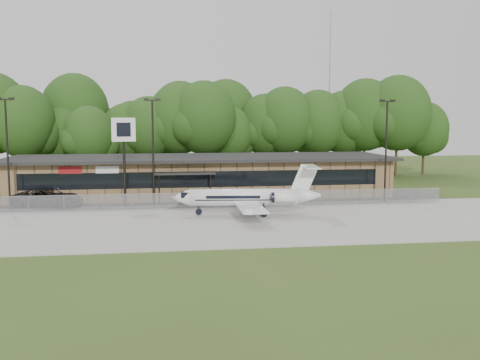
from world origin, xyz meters
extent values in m
plane|color=#374C1B|center=(0.00, 0.00, 0.00)|extent=(160.00, 160.00, 0.00)
cube|color=#9E9B93|center=(0.00, 8.00, 0.04)|extent=(64.00, 18.00, 0.08)
cube|color=#383835|center=(0.00, 19.50, 0.03)|extent=(50.00, 9.00, 0.06)
cube|color=olive|center=(0.00, 24.00, 2.00)|extent=(40.00, 10.00, 4.00)
cube|color=black|center=(0.00, 18.98, 2.30)|extent=(36.00, 0.08, 1.60)
cube|color=black|center=(0.00, 23.50, 4.15)|extent=(41.00, 11.50, 0.30)
cube|color=black|center=(-2.00, 18.40, 3.00)|extent=(6.00, 1.60, 0.20)
cube|color=maroon|center=(-13.00, 18.95, 3.40)|extent=(2.20, 0.06, 0.70)
cube|color=silver|center=(-9.50, 18.95, 3.40)|extent=(2.20, 0.06, 0.70)
cube|color=gray|center=(0.00, 15.00, 0.75)|extent=(46.00, 0.03, 1.50)
cube|color=gray|center=(0.00, 15.00, 1.50)|extent=(46.00, 0.04, 0.04)
cylinder|color=gray|center=(22.00, 48.00, 12.50)|extent=(0.20, 0.20, 25.00)
cylinder|color=black|center=(-18.00, 16.50, 5.00)|extent=(0.18, 0.18, 10.00)
cube|color=black|center=(-18.00, 16.50, 10.05)|extent=(1.20, 0.12, 0.12)
cube|color=black|center=(-17.45, 16.50, 10.12)|extent=(0.45, 0.30, 0.22)
cylinder|color=black|center=(-5.00, 16.50, 5.00)|extent=(0.18, 0.18, 10.00)
cube|color=black|center=(-5.00, 16.50, 10.05)|extent=(1.20, 0.12, 0.12)
cube|color=black|center=(-5.55, 16.50, 10.12)|extent=(0.45, 0.30, 0.22)
cube|color=black|center=(-4.45, 16.50, 10.12)|extent=(0.45, 0.30, 0.22)
cylinder|color=black|center=(18.00, 16.50, 5.00)|extent=(0.18, 0.18, 10.00)
cube|color=black|center=(18.00, 16.50, 10.05)|extent=(1.20, 0.12, 0.12)
cube|color=black|center=(17.45, 16.50, 10.12)|extent=(0.45, 0.30, 0.22)
cube|color=black|center=(18.55, 16.50, 10.12)|extent=(0.45, 0.30, 0.22)
cylinder|color=white|center=(2.72, 10.61, 1.56)|extent=(9.30, 2.49, 1.47)
cone|color=white|center=(-2.76, 11.23, 1.56)|extent=(1.99, 1.67, 1.47)
cone|color=white|center=(8.29, 9.98, 1.70)|extent=(2.17, 1.69, 1.47)
cube|color=white|center=(2.84, 7.54, 1.15)|extent=(2.63, 5.71, 0.11)
cube|color=white|center=(3.52, 13.57, 1.15)|extent=(2.63, 5.71, 0.11)
cylinder|color=white|center=(5.88, 9.09, 1.70)|extent=(2.10, 1.05, 0.83)
cylinder|color=white|center=(6.14, 11.38, 1.70)|extent=(2.10, 1.05, 0.83)
cube|color=white|center=(7.84, 10.03, 3.03)|extent=(2.26, 0.38, 2.77)
cube|color=white|center=(8.38, 9.97, 4.18)|extent=(1.66, 4.34, 0.09)
cube|color=black|center=(-2.12, 11.15, 1.82)|extent=(1.04, 1.20, 0.46)
cube|color=black|center=(4.36, 10.42, 0.32)|extent=(0.98, 2.28, 0.64)
cylinder|color=black|center=(-1.12, 11.04, 0.32)|extent=(0.61, 0.61, 0.20)
imported|color=#2E2E30|center=(-14.93, 17.81, 0.91)|extent=(7.05, 4.48, 1.81)
cylinder|color=black|center=(-7.70, 16.80, 4.02)|extent=(0.29, 0.29, 8.03)
cube|color=silver|center=(-7.70, 16.80, 7.33)|extent=(2.21, 0.72, 2.21)
cube|color=black|center=(-7.68, 16.67, 7.33)|extent=(1.28, 0.32, 1.31)
camera|label=1|loc=(-4.07, -34.22, 8.32)|focal=40.00mm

